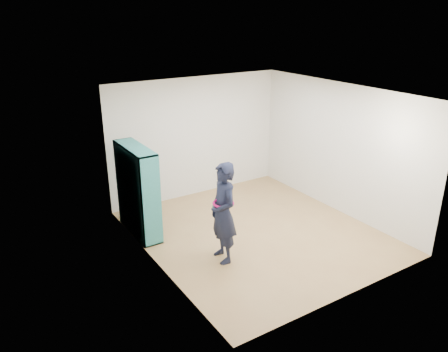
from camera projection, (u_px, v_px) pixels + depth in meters
floor at (256, 232)px, 8.13m from camera, size 4.50×4.50×0.00m
ceiling at (261, 93)px, 7.20m from camera, size 4.50×4.50×0.00m
wall_left at (153, 190)px, 6.67m from camera, size 0.02×4.50×2.60m
wall_right at (339, 149)px, 8.67m from camera, size 0.02×4.50×2.60m
wall_back at (196, 137)px, 9.45m from camera, size 4.00×0.02×2.60m
wall_front at (358, 214)px, 5.89m from camera, size 4.00×0.02×2.60m
bookshelf at (136, 192)px, 7.87m from camera, size 0.36×1.24×1.66m
person at (223, 213)px, 6.98m from camera, size 0.48×0.66×1.69m
smartphone at (214, 206)px, 6.94m from camera, size 0.01×0.10×0.12m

